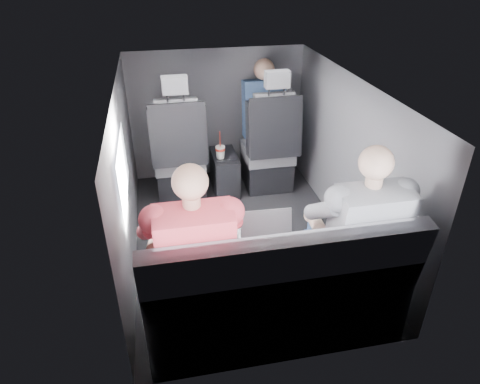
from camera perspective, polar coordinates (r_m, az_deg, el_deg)
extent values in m
plane|color=black|center=(3.74, 0.26, -6.18)|extent=(2.60, 2.60, 0.00)
plane|color=#B2B2AD|center=(3.14, 0.32, 14.13)|extent=(2.60, 2.60, 0.00)
cube|color=#56565B|center=(3.35, -14.99, 1.61)|extent=(0.02, 2.60, 1.35)
cube|color=#56565B|center=(3.66, 14.26, 4.24)|extent=(0.02, 2.60, 1.35)
cube|color=#56565B|center=(4.57, -3.05, 10.30)|extent=(1.80, 0.02, 1.35)
cube|color=#56565B|center=(2.34, 6.84, -11.16)|extent=(1.80, 0.02, 1.35)
cube|color=white|center=(2.98, -15.34, 2.78)|extent=(0.02, 0.75, 0.42)
cube|color=black|center=(4.04, 4.70, 9.44)|extent=(0.35, 0.11, 0.59)
cube|color=black|center=(4.40, -7.92, 1.72)|extent=(0.46, 0.48, 0.30)
cube|color=#555559|center=(4.27, -8.11, 4.32)|extent=(0.48, 0.46, 0.14)
cube|color=#555559|center=(3.94, -8.27, 7.94)|extent=(0.38, 0.18, 0.61)
cube|color=black|center=(3.95, -11.44, 7.23)|extent=(0.08, 0.21, 0.53)
cube|color=black|center=(3.97, -5.05, 7.82)|extent=(0.08, 0.21, 0.53)
cube|color=black|center=(3.89, -8.19, 7.46)|extent=(0.50, 0.11, 0.58)
cube|color=#555559|center=(3.77, -8.72, 13.94)|extent=(0.22, 0.10, 0.15)
cube|color=black|center=(4.52, 3.52, 2.80)|extent=(0.46, 0.48, 0.30)
cube|color=#555559|center=(4.40, 3.68, 5.35)|extent=(0.48, 0.46, 0.14)
cube|color=#555559|center=(4.08, 4.56, 8.93)|extent=(0.38, 0.18, 0.61)
cube|color=black|center=(4.04, 1.50, 8.33)|extent=(0.08, 0.21, 0.53)
cube|color=black|center=(4.15, 7.50, 8.71)|extent=(0.08, 0.21, 0.53)
cube|color=black|center=(4.03, 4.80, 8.47)|extent=(0.50, 0.11, 0.58)
cube|color=#555559|center=(3.91, 4.98, 14.75)|extent=(0.22, 0.10, 0.15)
cube|color=black|center=(4.38, -2.05, 2.62)|extent=(0.24, 0.48, 0.40)
cylinder|color=black|center=(4.17, -2.50, 4.32)|extent=(0.09, 0.09, 0.01)
cylinder|color=black|center=(4.19, -1.01, 4.45)|extent=(0.09, 0.09, 0.01)
cube|color=#555559|center=(2.84, 4.55, -14.40)|extent=(1.60, 0.50, 0.45)
cube|color=#555559|center=(2.37, 6.48, -10.30)|extent=(1.60, 0.17, 0.47)
cylinder|color=red|center=(4.16, -2.65, 5.74)|extent=(0.09, 0.09, 0.02)
cylinder|color=white|center=(4.15, -2.66, 6.02)|extent=(0.09, 0.09, 0.01)
cylinder|color=red|center=(4.12, -2.69, 7.07)|extent=(0.01, 0.01, 0.15)
cube|color=silver|center=(2.73, -7.40, -6.62)|extent=(0.34, 0.29, 0.02)
cube|color=silver|center=(2.71, -7.39, -6.62)|extent=(0.27, 0.18, 0.00)
cube|color=silver|center=(2.78, -7.53, -5.66)|extent=(0.10, 0.07, 0.00)
cube|color=silver|center=(2.56, -7.30, -6.39)|extent=(0.30, 0.14, 0.21)
cube|color=silver|center=(2.56, -7.31, -6.34)|extent=(0.26, 0.12, 0.18)
cube|color=#B6B6BB|center=(2.83, 2.75, -4.98)|extent=(0.33, 0.24, 0.02)
cube|color=silver|center=(2.81, 2.83, -4.97)|extent=(0.27, 0.13, 0.00)
cube|color=#B6B6BB|center=(2.87, 2.44, -4.05)|extent=(0.10, 0.05, 0.00)
cube|color=#B6B6BB|center=(2.65, 3.53, -4.64)|extent=(0.32, 0.08, 0.21)
cube|color=silver|center=(2.66, 3.49, -4.59)|extent=(0.28, 0.06, 0.18)
cube|color=black|center=(2.95, 13.65, -4.23)|extent=(0.42, 0.37, 0.02)
cube|color=black|center=(2.94, 13.79, -4.21)|extent=(0.31, 0.25, 0.00)
cube|color=black|center=(3.00, 13.13, -3.30)|extent=(0.12, 0.10, 0.00)
cube|color=black|center=(2.77, 15.17, -3.82)|extent=(0.34, 0.23, 0.23)
cube|color=silver|center=(2.78, 15.11, -3.77)|extent=(0.29, 0.19, 0.20)
cube|color=#2D2E32|center=(2.66, -8.70, -9.79)|extent=(0.16, 0.46, 0.14)
cube|color=#2D2E32|center=(2.67, -3.73, -9.26)|extent=(0.16, 0.46, 0.14)
cube|color=#2D2E32|center=(3.04, -8.58, -11.20)|extent=(0.14, 0.14, 0.45)
cube|color=#2D2E32|center=(3.05, -4.20, -10.73)|extent=(0.14, 0.14, 0.45)
cube|color=#DB4858|center=(2.35, -6.03, -7.76)|extent=(0.42, 0.28, 0.57)
sphere|color=#D6A285|center=(2.15, -6.68, 1.34)|extent=(0.19, 0.19, 0.19)
cylinder|color=#D6A285|center=(2.63, -11.13, -6.17)|extent=(0.12, 0.29, 0.13)
cylinder|color=#D6A285|center=(2.65, -2.07, -5.23)|extent=(0.12, 0.29, 0.13)
cube|color=navy|center=(2.85, 12.00, -7.12)|extent=(0.16, 0.47, 0.14)
cube|color=navy|center=(2.94, 16.23, -6.45)|extent=(0.16, 0.47, 0.14)
cube|color=navy|center=(3.20, 9.82, -8.78)|extent=(0.14, 0.14, 0.45)
cube|color=navy|center=(3.28, 13.67, -8.16)|extent=(0.14, 0.14, 0.45)
cube|color=slate|center=(2.60, 16.61, -4.72)|extent=(0.42, 0.29, 0.58)
sphere|color=#D7AD92|center=(2.43, 17.70, 3.77)|extent=(0.19, 0.19, 0.19)
cylinder|color=#D7AD92|center=(2.78, 9.92, -3.73)|extent=(0.12, 0.29, 0.13)
cylinder|color=#D7AD92|center=(2.95, 17.67, -2.71)|extent=(0.12, 0.29, 0.13)
cube|color=navy|center=(4.41, 3.15, 11.03)|extent=(0.41, 0.26, 0.60)
sphere|color=#D6A285|center=(4.32, 3.23, 16.02)|extent=(0.21, 0.21, 0.21)
cube|color=navy|center=(4.57, 2.87, 7.82)|extent=(0.35, 0.41, 0.12)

